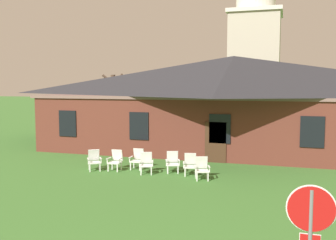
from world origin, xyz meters
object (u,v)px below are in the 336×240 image
Objects in this scene: lawn_chair_by_porch at (94,160)px; lawn_chair_left_end at (138,158)px; lawn_chair_near_door at (116,160)px; lawn_chair_under_eave at (202,168)px; lawn_chair_right_end at (173,161)px; lawn_chair_middle at (146,162)px; stop_sign at (311,226)px; lawn_chair_far_side at (190,164)px.

lawn_chair_by_porch is 1.00× the size of lawn_chair_left_end.
lawn_chair_near_door and lawn_chair_under_eave have the same top height.
lawn_chair_middle is at bearing -151.83° from lawn_chair_right_end.
lawn_chair_under_eave is at bearing 112.56° from stop_sign.
lawn_chair_under_eave is at bearing -29.64° from lawn_chair_right_end.
stop_sign reaches higher than lawn_chair_near_door.
lawn_chair_left_end is 1.00× the size of lawn_chair_right_end.
lawn_chair_right_end is at bearing 118.14° from stop_sign.
lawn_chair_by_porch is 2.04m from lawn_chair_left_end.
stop_sign is 10.69m from lawn_chair_far_side.
lawn_chair_left_end and lawn_chair_middle have the same top height.
lawn_chair_by_porch is 5.19m from lawn_chair_under_eave.
stop_sign is 12.47m from lawn_chair_near_door.
lawn_chair_by_porch and lawn_chair_far_side have the same top height.
lawn_chair_left_end is 1.00× the size of lawn_chair_under_eave.
lawn_chair_by_porch and lawn_chair_near_door have the same top height.
lawn_chair_left_end and lawn_chair_far_side have the same top height.
lawn_chair_middle is 1.00× the size of lawn_chair_under_eave.
lawn_chair_by_porch and lawn_chair_middle have the same top height.
lawn_chair_by_porch is 1.00× the size of lawn_chair_near_door.
lawn_chair_far_side is at bearing 9.33° from lawn_chair_middle.
lawn_chair_far_side and lawn_chair_under_eave have the same top height.
lawn_chair_right_end is at bearing 150.36° from lawn_chair_under_eave.
stop_sign is at bearing -54.96° from lawn_chair_left_end.
lawn_chair_right_end is (1.79, -0.20, 0.00)m from lawn_chair_left_end.
lawn_chair_by_porch and lawn_chair_left_end have the same top height.
lawn_chair_right_end is at bearing -6.39° from lawn_chair_left_end.
lawn_chair_far_side is at bearing 2.30° from lawn_chair_near_door.
lawn_chair_left_end is 1.80m from lawn_chair_right_end.
stop_sign is 11.37m from lawn_chair_middle.
lawn_chair_middle is at bearing -6.50° from lawn_chair_near_door.
lawn_chair_by_porch is at bearing -169.62° from lawn_chair_right_end.
lawn_chair_far_side is (-4.41, 9.67, -1.17)m from stop_sign.
lawn_chair_by_porch is at bearing -177.93° from lawn_chair_middle.
lawn_chair_by_porch is at bearing 177.61° from lawn_chair_under_eave.
stop_sign reaches higher than lawn_chair_middle.
lawn_chair_near_door is 1.59m from lawn_chair_middle.
lawn_chair_by_porch and lawn_chair_under_eave have the same top height.
lawn_chair_right_end is 0.93m from lawn_chair_far_side.
lawn_chair_left_end is (0.86, 0.59, 0.00)m from lawn_chair_near_door.
lawn_chair_left_end is at bearing 25.18° from lawn_chair_by_porch.
stop_sign is 9.85m from lawn_chair_under_eave.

